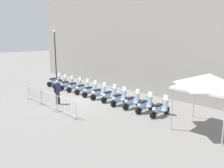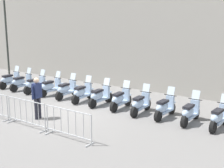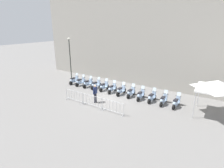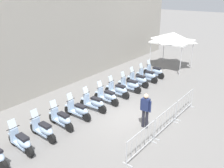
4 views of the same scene
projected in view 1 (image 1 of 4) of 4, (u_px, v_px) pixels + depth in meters
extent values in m
plane|color=slate|center=(75.00, 102.00, 16.94)|extent=(120.00, 120.00, 0.00)
cube|color=#9E998E|center=(138.00, 10.00, 20.19)|extent=(28.07, 3.53, 13.98)
cylinder|color=black|center=(61.00, 82.00, 22.92)|extent=(0.14, 0.48, 0.48)
cylinder|color=black|center=(49.00, 84.00, 22.05)|extent=(0.14, 0.48, 0.48)
cube|color=#A8C1E0|center=(55.00, 83.00, 22.48)|extent=(0.29, 0.87, 0.10)
ellipsoid|color=#A8C1E0|center=(52.00, 81.00, 22.24)|extent=(0.36, 0.84, 0.40)
cube|color=black|center=(53.00, 79.00, 22.21)|extent=(0.28, 0.60, 0.10)
cube|color=#A8C1E0|center=(59.00, 80.00, 22.73)|extent=(0.34, 0.14, 0.60)
cylinder|color=black|center=(59.00, 76.00, 22.66)|extent=(0.56, 0.04, 0.04)
cube|color=silver|center=(59.00, 74.00, 22.66)|extent=(0.32, 0.14, 0.35)
cube|color=#A8C1E0|center=(60.00, 80.00, 22.87)|extent=(0.20, 0.32, 0.06)
cylinder|color=black|center=(67.00, 84.00, 22.06)|extent=(0.19, 0.49, 0.48)
cylinder|color=black|center=(55.00, 86.00, 21.27)|extent=(0.19, 0.49, 0.48)
cube|color=#A8C1E0|center=(61.00, 85.00, 21.66)|extent=(0.36, 0.89, 0.10)
ellipsoid|color=#A8C1E0|center=(58.00, 83.00, 21.43)|extent=(0.44, 0.87, 0.40)
cube|color=black|center=(58.00, 80.00, 21.41)|extent=(0.34, 0.62, 0.10)
cube|color=#A8C1E0|center=(65.00, 81.00, 21.88)|extent=(0.35, 0.17, 0.60)
cylinder|color=black|center=(65.00, 78.00, 21.81)|extent=(0.56, 0.09, 0.04)
cube|color=silver|center=(65.00, 76.00, 21.81)|extent=(0.33, 0.17, 0.35)
cube|color=#A8C1E0|center=(66.00, 81.00, 22.00)|extent=(0.23, 0.34, 0.06)
cylinder|color=black|center=(73.00, 86.00, 21.30)|extent=(0.18, 0.49, 0.48)
cylinder|color=black|center=(61.00, 88.00, 20.50)|extent=(0.18, 0.49, 0.48)
cube|color=#A8C1E0|center=(68.00, 86.00, 20.89)|extent=(0.35, 0.89, 0.10)
ellipsoid|color=#A8C1E0|center=(65.00, 84.00, 20.66)|extent=(0.42, 0.87, 0.40)
cube|color=black|center=(65.00, 82.00, 20.64)|extent=(0.33, 0.62, 0.10)
cube|color=#A8C1E0|center=(72.00, 83.00, 21.12)|extent=(0.35, 0.17, 0.60)
cylinder|color=black|center=(71.00, 79.00, 21.05)|extent=(0.56, 0.08, 0.04)
cube|color=silver|center=(72.00, 77.00, 21.05)|extent=(0.33, 0.16, 0.35)
cube|color=#A8C1E0|center=(73.00, 83.00, 21.25)|extent=(0.22, 0.33, 0.06)
cylinder|color=black|center=(81.00, 88.00, 20.55)|extent=(0.19, 0.49, 0.48)
cylinder|color=black|center=(69.00, 90.00, 19.78)|extent=(0.19, 0.49, 0.48)
cube|color=#A8C1E0|center=(75.00, 88.00, 20.16)|extent=(0.37, 0.89, 0.10)
ellipsoid|color=#A8C1E0|center=(72.00, 86.00, 19.94)|extent=(0.45, 0.87, 0.40)
cube|color=black|center=(73.00, 83.00, 19.91)|extent=(0.34, 0.63, 0.10)
cube|color=#A8C1E0|center=(79.00, 85.00, 20.38)|extent=(0.35, 0.18, 0.60)
cylinder|color=black|center=(79.00, 81.00, 20.31)|extent=(0.56, 0.10, 0.04)
cube|color=silver|center=(80.00, 79.00, 20.31)|extent=(0.33, 0.17, 0.35)
cube|color=#A8C1E0|center=(81.00, 85.00, 20.50)|extent=(0.23, 0.34, 0.06)
cylinder|color=black|center=(89.00, 90.00, 19.82)|extent=(0.15, 0.48, 0.48)
cylinder|color=black|center=(77.00, 92.00, 18.96)|extent=(0.15, 0.48, 0.48)
cube|color=#A8C1E0|center=(83.00, 90.00, 19.38)|extent=(0.29, 0.87, 0.10)
ellipsoid|color=#A8C1E0|center=(80.00, 88.00, 19.14)|extent=(0.37, 0.85, 0.40)
cube|color=black|center=(81.00, 85.00, 19.12)|extent=(0.29, 0.60, 0.10)
cube|color=#A8C1E0|center=(87.00, 86.00, 19.63)|extent=(0.34, 0.15, 0.60)
cylinder|color=black|center=(87.00, 83.00, 19.56)|extent=(0.56, 0.04, 0.04)
cube|color=silver|center=(87.00, 80.00, 19.56)|extent=(0.32, 0.14, 0.35)
cube|color=#A8C1E0|center=(89.00, 86.00, 19.77)|extent=(0.20, 0.32, 0.06)
cylinder|color=black|center=(96.00, 92.00, 19.00)|extent=(0.15, 0.48, 0.48)
cylinder|color=black|center=(85.00, 94.00, 18.12)|extent=(0.15, 0.48, 0.48)
cube|color=#A8C1E0|center=(91.00, 93.00, 18.55)|extent=(0.29, 0.87, 0.10)
ellipsoid|color=#A8C1E0|center=(88.00, 90.00, 18.30)|extent=(0.37, 0.85, 0.40)
cube|color=black|center=(88.00, 88.00, 18.28)|extent=(0.29, 0.60, 0.10)
cube|color=#A8C1E0|center=(95.00, 88.00, 18.81)|extent=(0.34, 0.15, 0.60)
cylinder|color=black|center=(95.00, 85.00, 18.74)|extent=(0.56, 0.05, 0.04)
cube|color=silver|center=(95.00, 82.00, 18.74)|extent=(0.32, 0.14, 0.35)
cube|color=#A8C1E0|center=(96.00, 89.00, 18.95)|extent=(0.21, 0.32, 0.06)
cylinder|color=black|center=(106.00, 94.00, 18.17)|extent=(0.17, 0.49, 0.48)
cylinder|color=black|center=(93.00, 97.00, 17.35)|extent=(0.17, 0.49, 0.48)
cube|color=#A8C1E0|center=(100.00, 95.00, 17.75)|extent=(0.33, 0.88, 0.10)
ellipsoid|color=#A8C1E0|center=(97.00, 93.00, 17.52)|extent=(0.41, 0.86, 0.40)
cube|color=black|center=(97.00, 90.00, 17.50)|extent=(0.32, 0.62, 0.10)
cube|color=#A8C1E0|center=(104.00, 91.00, 17.98)|extent=(0.35, 0.16, 0.60)
cylinder|color=black|center=(104.00, 87.00, 17.92)|extent=(0.56, 0.07, 0.04)
cube|color=silver|center=(104.00, 84.00, 17.91)|extent=(0.33, 0.16, 0.35)
cube|color=#A8C1E0|center=(106.00, 91.00, 18.11)|extent=(0.22, 0.33, 0.06)
cylinder|color=black|center=(116.00, 97.00, 17.45)|extent=(0.14, 0.48, 0.48)
cylinder|color=black|center=(104.00, 100.00, 16.58)|extent=(0.14, 0.48, 0.48)
cube|color=#A8C1E0|center=(110.00, 98.00, 17.01)|extent=(0.28, 0.87, 0.10)
ellipsoid|color=#A8C1E0|center=(107.00, 95.00, 16.76)|extent=(0.36, 0.84, 0.40)
cube|color=black|center=(108.00, 92.00, 16.74)|extent=(0.28, 0.60, 0.10)
cube|color=#A8C1E0|center=(114.00, 93.00, 17.26)|extent=(0.34, 0.14, 0.60)
cylinder|color=black|center=(114.00, 89.00, 17.19)|extent=(0.56, 0.04, 0.04)
cube|color=silver|center=(115.00, 86.00, 17.19)|extent=(0.32, 0.14, 0.35)
cube|color=#A8C1E0|center=(116.00, 93.00, 17.39)|extent=(0.20, 0.32, 0.06)
cylinder|color=black|center=(125.00, 100.00, 16.58)|extent=(0.14, 0.48, 0.48)
cylinder|color=black|center=(113.00, 103.00, 15.71)|extent=(0.14, 0.48, 0.48)
cube|color=#A8C1E0|center=(120.00, 101.00, 16.14)|extent=(0.28, 0.87, 0.10)
ellipsoid|color=#A8C1E0|center=(117.00, 98.00, 15.89)|extent=(0.36, 0.84, 0.40)
cube|color=black|center=(117.00, 95.00, 15.87)|extent=(0.28, 0.60, 0.10)
cube|color=#A8C1E0|center=(124.00, 96.00, 16.39)|extent=(0.34, 0.14, 0.60)
cylinder|color=black|center=(124.00, 92.00, 16.32)|extent=(0.56, 0.04, 0.04)
cube|color=silver|center=(124.00, 89.00, 16.32)|extent=(0.32, 0.14, 0.35)
cube|color=#A8C1E0|center=(125.00, 96.00, 16.53)|extent=(0.20, 0.32, 0.06)
cylinder|color=black|center=(138.00, 103.00, 15.82)|extent=(0.17, 0.49, 0.48)
cylinder|color=black|center=(126.00, 106.00, 15.00)|extent=(0.17, 0.49, 0.48)
cube|color=#A8C1E0|center=(132.00, 104.00, 15.40)|extent=(0.34, 0.88, 0.10)
ellipsoid|color=#A8C1E0|center=(129.00, 101.00, 15.17)|extent=(0.41, 0.86, 0.40)
cube|color=black|center=(130.00, 98.00, 15.15)|extent=(0.32, 0.62, 0.10)
cube|color=#A8C1E0|center=(137.00, 99.00, 15.63)|extent=(0.35, 0.16, 0.60)
cylinder|color=black|center=(137.00, 94.00, 15.57)|extent=(0.56, 0.07, 0.04)
cube|color=silver|center=(137.00, 92.00, 15.56)|extent=(0.33, 0.16, 0.35)
cube|color=#A8C1E0|center=(138.00, 99.00, 15.76)|extent=(0.22, 0.33, 0.06)
cylinder|color=black|center=(151.00, 106.00, 15.01)|extent=(0.16, 0.49, 0.48)
cylinder|color=black|center=(139.00, 110.00, 14.18)|extent=(0.16, 0.49, 0.48)
cube|color=#A8C1E0|center=(145.00, 108.00, 14.58)|extent=(0.32, 0.88, 0.10)
ellipsoid|color=#A8C1E0|center=(142.00, 105.00, 14.35)|extent=(0.40, 0.86, 0.40)
cube|color=black|center=(143.00, 101.00, 14.32)|extent=(0.31, 0.61, 0.10)
cube|color=#A8C1E0|center=(149.00, 102.00, 14.82)|extent=(0.35, 0.16, 0.60)
cylinder|color=black|center=(149.00, 97.00, 14.75)|extent=(0.56, 0.06, 0.04)
cube|color=silver|center=(150.00, 95.00, 14.75)|extent=(0.33, 0.15, 0.35)
cube|color=#A8C1E0|center=(151.00, 102.00, 14.95)|extent=(0.22, 0.33, 0.06)
cylinder|color=black|center=(166.00, 110.00, 14.22)|extent=(0.19, 0.49, 0.48)
cylinder|color=black|center=(153.00, 114.00, 13.44)|extent=(0.19, 0.49, 0.48)
cube|color=#A8C1E0|center=(160.00, 112.00, 13.82)|extent=(0.37, 0.89, 0.10)
ellipsoid|color=#A8C1E0|center=(157.00, 109.00, 13.60)|extent=(0.45, 0.87, 0.40)
cube|color=black|center=(158.00, 105.00, 13.58)|extent=(0.34, 0.63, 0.10)
cube|color=#A8C1E0|center=(165.00, 106.00, 14.04)|extent=(0.35, 0.18, 0.60)
cylinder|color=black|center=(165.00, 101.00, 13.98)|extent=(0.56, 0.10, 0.04)
cube|color=silver|center=(166.00, 98.00, 13.97)|extent=(0.33, 0.17, 0.35)
cube|color=#A8C1E0|center=(167.00, 106.00, 14.17)|extent=(0.23, 0.34, 0.06)
cube|color=#B2B5B7|center=(29.00, 99.00, 17.69)|extent=(0.06, 0.44, 0.04)
cube|color=#B2B5B7|center=(41.00, 104.00, 16.37)|extent=(0.06, 0.44, 0.04)
cylinder|color=#B2B5B7|center=(28.00, 92.00, 17.65)|extent=(0.04, 0.04, 1.05)
cylinder|color=#B2B5B7|center=(41.00, 97.00, 16.21)|extent=(0.04, 0.04, 1.05)
cylinder|color=#B2B5B7|center=(34.00, 88.00, 16.82)|extent=(2.03, 0.12, 0.04)
cylinder|color=#B2B5B7|center=(35.00, 99.00, 17.00)|extent=(2.03, 0.12, 0.04)
cylinder|color=#B2B5B7|center=(30.00, 92.00, 17.39)|extent=(0.02, 0.02, 0.87)
cylinder|color=#B2B5B7|center=(32.00, 93.00, 17.15)|extent=(0.02, 0.02, 0.87)
cylinder|color=#B2B5B7|center=(34.00, 93.00, 16.91)|extent=(0.02, 0.02, 0.87)
cylinder|color=#B2B5B7|center=(36.00, 94.00, 16.67)|extent=(0.02, 0.02, 0.87)
cylinder|color=#B2B5B7|center=(39.00, 95.00, 16.43)|extent=(0.02, 0.02, 0.87)
cube|color=#B2B5B7|center=(43.00, 105.00, 16.16)|extent=(0.06, 0.44, 0.04)
cube|color=#B2B5B7|center=(56.00, 111.00, 14.84)|extent=(0.06, 0.44, 0.04)
cylinder|color=#B2B5B7|center=(42.00, 97.00, 16.12)|extent=(0.04, 0.04, 1.05)
cylinder|color=#B2B5B7|center=(57.00, 103.00, 14.68)|extent=(0.04, 0.04, 1.05)
cylinder|color=#B2B5B7|center=(48.00, 93.00, 15.29)|extent=(2.03, 0.12, 0.04)
cylinder|color=#B2B5B7|center=(49.00, 105.00, 15.47)|extent=(2.03, 0.12, 0.04)
cylinder|color=#B2B5B7|center=(44.00, 97.00, 15.86)|extent=(0.02, 0.02, 0.87)
cylinder|color=#B2B5B7|center=(46.00, 98.00, 15.62)|extent=(0.02, 0.02, 0.87)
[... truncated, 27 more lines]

